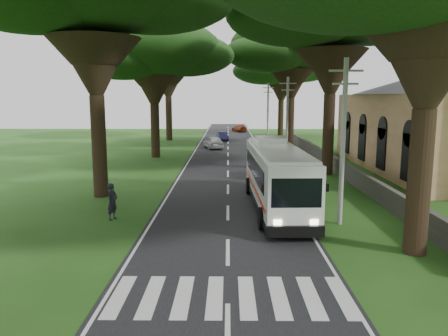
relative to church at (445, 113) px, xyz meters
The scene contains 18 objects.
ground 28.42m from the church, 129.66° to the right, with size 140.00×140.00×0.00m, color #214B15.
road 18.84m from the church, 169.06° to the left, with size 8.00×120.00×0.04m, color black.
crosswalk 29.96m from the church, 127.19° to the right, with size 8.00×3.00×0.01m, color silver.
property_wall 10.16m from the church, 164.52° to the left, with size 0.35×50.00×1.20m, color #383533.
church is the anchor object (origin of this frame).
pole_near 19.88m from the church, 128.50° to the right, with size 1.60×0.24×8.00m.
pole_mid 13.16m from the church, 160.19° to the left, with size 1.60×0.24×8.00m.
pole_far 27.41m from the church, 116.82° to the left, with size 1.60×0.24×8.00m.
tree_l_midb 27.38m from the church, 161.57° to the left, with size 13.60×13.60×13.84m.
tree_l_far 38.12m from the church, 134.90° to the left, with size 14.91×14.91×15.83m.
tree_r_mida 12.89m from the church, behind, with size 14.97×14.97×16.37m.
tree_r_midb 20.74m from the church, 122.20° to the left, with size 14.48×14.48×15.33m.
tree_r_far 36.24m from the church, 105.20° to the left, with size 14.21×14.21×14.28m.
coach_bus 19.88m from the church, 140.52° to the right, with size 3.07×11.82×3.46m.
distant_car_a 25.58m from the church, 141.07° to the left, with size 1.78×4.43×1.51m, color #A2A1A5.
distant_car_b 31.91m from the church, 126.17° to the left, with size 1.29×3.69×1.21m, color navy.
distant_car_c 44.59m from the church, 110.92° to the left, with size 1.68×4.13×1.20m, color #A03A17.
pedestrian 28.28m from the church, 147.96° to the right, with size 0.69×0.45×1.89m, color black.
Camera 1 is at (0.00, -14.82, 6.21)m, focal length 35.00 mm.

